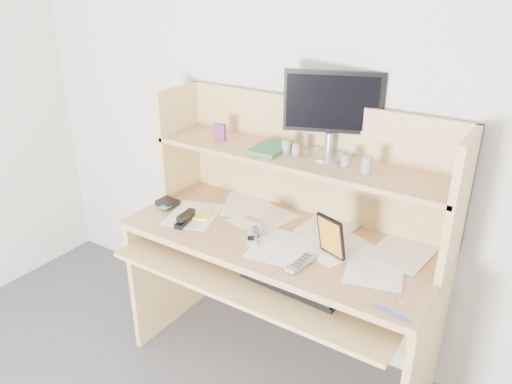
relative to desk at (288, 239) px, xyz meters
The scene contains 19 objects.
back_wall 0.60m from the desk, 90.00° to the left, with size 3.60×0.04×2.50m, color silver.
desk is the anchor object (origin of this frame).
paper_clutter 0.10m from the desk, 90.00° to the right, with size 1.32×0.54×0.01m, color white.
keyboard 0.30m from the desk, 56.01° to the right, with size 0.43×0.17×0.03m.
tv_remote 0.32m from the desk, 50.87° to the right, with size 0.04×0.16×0.02m, color gray.
flip_phone 0.22m from the desk, 110.36° to the right, with size 0.05×0.09×0.02m, color #B1B1B4.
stapler 0.49m from the desk, 153.27° to the right, with size 0.04×0.14×0.04m, color black.
wallet 0.64m from the desk, 168.59° to the right, with size 0.10×0.08×0.02m, color black.
sticky_note_pad 0.42m from the desk, 162.74° to the right, with size 0.08×0.08×0.01m, color yellow.
digital_camera 0.19m from the desk, 133.88° to the right, with size 0.10×0.04×0.06m, color #ACACAE.
game_case 0.33m from the desk, 24.59° to the right, with size 0.13×0.01×0.18m, color black.
blue_pen 0.69m from the desk, 29.58° to the right, with size 0.01×0.01×0.15m, color #1634AC.
card_box 0.60m from the desk, behind, with size 0.06×0.02×0.08m, color maroon.
shelf_book 0.42m from the desk, 159.53° to the left, with size 0.14×0.19×0.02m, color #36874C.
chip_stack_a 0.43m from the desk, 130.60° to the left, with size 0.04×0.04×0.06m, color black.
chip_stack_b 0.42m from the desk, 98.93° to the left, with size 0.03×0.03×0.06m, color silver.
chip_stack_c 0.47m from the desk, 17.59° to the left, with size 0.04×0.04×0.05m, color black.
chip_stack_d 0.53m from the desk, ahead, with size 0.04×0.04×0.07m, color white.
monitor 0.61m from the desk, 56.69° to the left, with size 0.40×0.22×0.37m.
Camera 1 is at (0.97, -0.19, 1.84)m, focal length 35.00 mm.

